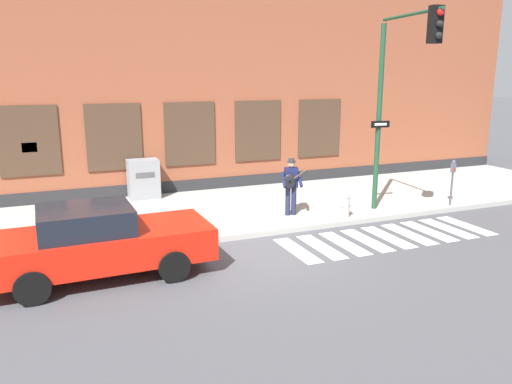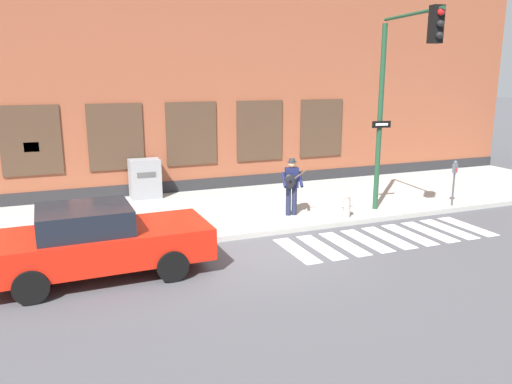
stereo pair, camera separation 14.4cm
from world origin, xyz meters
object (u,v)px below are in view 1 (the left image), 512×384
at_px(red_car, 97,242).
at_px(parking_meter, 453,176).
at_px(busker, 291,183).
at_px(fire_hydrant, 346,205).
at_px(utility_box, 143,179).
at_px(traffic_light, 399,81).

relative_size(red_car, parking_meter, 3.23).
xyz_separation_m(busker, fire_hydrant, (1.39, -0.80, -0.61)).
bearing_deg(red_car, parking_meter, 7.42).
bearing_deg(parking_meter, utility_box, 152.12).
height_order(traffic_light, utility_box, traffic_light).
xyz_separation_m(red_car, utility_box, (2.04, 6.07, 0.03)).
height_order(red_car, parking_meter, parking_meter).
relative_size(busker, traffic_light, 0.30).
xyz_separation_m(busker, parking_meter, (5.22, -0.87, -0.01)).
bearing_deg(parking_meter, red_car, -172.58).
bearing_deg(parking_meter, fire_hydrant, 178.97).
height_order(utility_box, fire_hydrant, utility_box).
xyz_separation_m(red_car, busker, (5.63, 2.29, 0.33)).
relative_size(parking_meter, utility_box, 1.10).
bearing_deg(red_car, fire_hydrant, 11.91).
relative_size(red_car, utility_box, 3.56).
height_order(red_car, traffic_light, traffic_light).
bearing_deg(fire_hydrant, utility_box, 137.34).
bearing_deg(busker, fire_hydrant, -30.03).
height_order(parking_meter, fire_hydrant, parking_meter).
bearing_deg(fire_hydrant, busker, 149.97).
relative_size(traffic_light, utility_box, 4.33).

